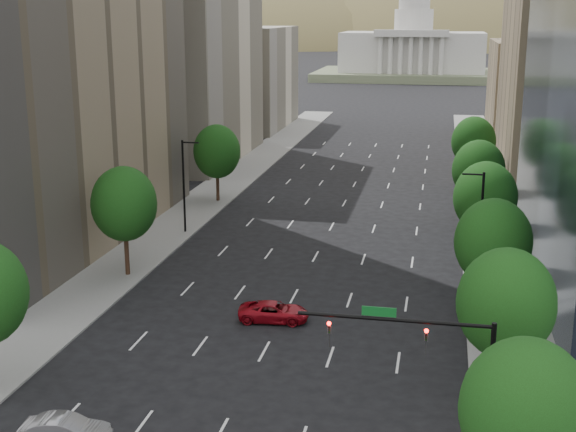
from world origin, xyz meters
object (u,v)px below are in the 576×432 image
Objects in this scene: traffic_signal at (437,356)px; capitol at (413,51)px; car_silver at (65,431)px; car_red_far at (274,312)px.

capitol reaches higher than traffic_signal.
traffic_signal is 0.15× the size of capitol.
traffic_signal reaches higher than car_silver.
car_red_far is (6.67, 17.45, -0.05)m from car_silver.
traffic_signal is 219.99m from capitol.
traffic_signal is at bearing -148.89° from car_red_far.
capitol is 12.45× the size of car_red_far.
car_red_far is (-10.99, 15.01, -4.50)m from traffic_signal.
car_red_far is at bearing 126.20° from traffic_signal.
traffic_signal is 19.14m from car_red_far.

